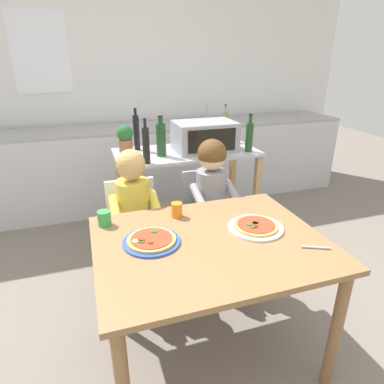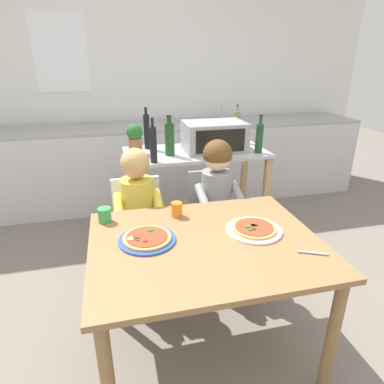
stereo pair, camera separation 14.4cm
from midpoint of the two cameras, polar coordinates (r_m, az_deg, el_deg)
name	(u,v)px [view 1 (the left image)]	position (r m, az deg, el deg)	size (l,w,h in m)	color
ground_plane	(165,255)	(2.97, -6.01, -10.82)	(10.99, 10.99, 0.00)	slate
back_wall_tiled	(127,81)	(4.10, -12.11, 18.23)	(5.50, 0.13, 2.70)	white
kitchen_counter	(139,165)	(3.87, -10.24, 4.51)	(4.95, 0.60, 1.10)	silver
kitchen_island_cart	(187,183)	(2.89, -2.36, 1.57)	(1.19, 0.58, 0.88)	#B7BABF
toaster_oven	(205,136)	(2.80, 0.70, 9.61)	(0.50, 0.36, 0.24)	#999BA0
bottle_dark_olive_oil	(136,132)	(2.86, -11.01, 10.14)	(0.05, 0.05, 0.35)	black
bottle_slim_sauce	(161,139)	(2.65, -6.93, 9.09)	(0.08, 0.08, 0.32)	#1E4723
bottle_tall_green_wine	(249,136)	(2.79, 8.38, 9.50)	(0.06, 0.06, 0.31)	#1E4723
bottle_squat_spirits	(225,125)	(3.13, 4.35, 11.35)	(0.05, 0.05, 0.34)	olive
bottle_brown_beer	(146,145)	(2.46, -9.61, 8.00)	(0.05, 0.05, 0.33)	black
potted_herb_plant	(125,139)	(2.71, -12.94, 8.89)	(0.13, 0.13, 0.24)	#9E5B3D
dining_table	(210,257)	(1.77, 0.73, -11.27)	(1.17, 0.92, 0.75)	olive
dining_chair_left	(134,229)	(2.42, -11.61, -6.23)	(0.36, 0.36, 0.81)	silver
dining_chair_right	(208,215)	(2.56, 1.09, -4.05)	(0.36, 0.36, 0.81)	gray
child_in_yellow_shirt	(135,210)	(2.22, -11.60, -3.16)	(0.32, 0.42, 1.06)	#424C6B
child_in_grey_shirt	(214,194)	(2.37, 2.04, -0.39)	(0.32, 0.42, 1.07)	#424C6B
pizza_plate_blue_rimmed	(151,241)	(1.71, -9.43, -8.31)	(0.29, 0.29, 0.03)	#3356B7
pizza_plate_white	(256,227)	(1.84, 8.73, -5.95)	(0.30, 0.30, 0.03)	white
drinking_cup_green	(104,218)	(1.92, -16.98, -4.38)	(0.07, 0.07, 0.08)	green
drinking_cup_orange	(177,210)	(1.94, -4.77, -3.12)	(0.07, 0.07, 0.09)	orange
serving_spoon	(316,247)	(1.73, 18.35, -9.11)	(0.01, 0.01, 0.14)	#B7BABF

